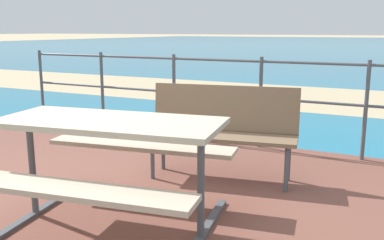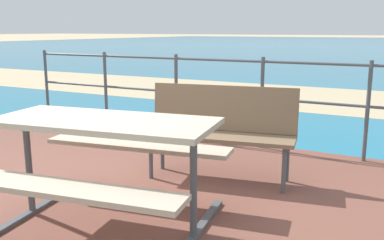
{
  "view_description": "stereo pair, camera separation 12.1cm",
  "coord_description": "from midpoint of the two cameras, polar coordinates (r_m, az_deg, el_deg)",
  "views": [
    {
      "loc": [
        2.14,
        -2.44,
        1.46
      ],
      "look_at": [
        0.1,
        1.63,
        0.51
      ],
      "focal_mm": 40.24,
      "sensor_mm": 36.0,
      "label": 1
    },
    {
      "loc": [
        2.24,
        -2.38,
        1.46
      ],
      "look_at": [
        0.1,
        1.63,
        0.51
      ],
      "focal_mm": 40.24,
      "sensor_mm": 36.0,
      "label": 2
    }
  ],
  "objects": [
    {
      "name": "ground_plane",
      "position": [
        3.57,
        -14.59,
        -12.72
      ],
      "size": [
        240.0,
        240.0,
        0.0
      ],
      "primitive_type": "plane",
      "color": "tan"
    },
    {
      "name": "patio_paving",
      "position": [
        3.56,
        -14.61,
        -12.28
      ],
      "size": [
        6.4,
        5.2,
        0.06
      ],
      "primitive_type": "cube",
      "color": "brown",
      "rests_on": "ground"
    },
    {
      "name": "sea_water",
      "position": [
        42.49,
        23.98,
        8.92
      ],
      "size": [
        90.0,
        90.0,
        0.01
      ],
      "primitive_type": "cube",
      "color": "teal",
      "rests_on": "ground"
    },
    {
      "name": "beach_strip",
      "position": [
        9.79,
        13.43,
        3.01
      ],
      "size": [
        54.03,
        4.05,
        0.01
      ],
      "primitive_type": "cube",
      "rotation": [
        0.0,
        0.0,
        0.01
      ],
      "color": "tan",
      "rests_on": "ground"
    },
    {
      "name": "picnic_table",
      "position": [
        3.08,
        -11.92,
        -3.49
      ],
      "size": [
        1.76,
        1.54,
        0.8
      ],
      "rotation": [
        0.0,
        0.0,
        0.16
      ],
      "color": "#BCAD93",
      "rests_on": "patio_paving"
    },
    {
      "name": "park_bench",
      "position": [
        4.09,
        3.2,
        -0.57
      ],
      "size": [
        1.46,
        0.66,
        0.88
      ],
      "rotation": [
        0.0,
        0.0,
        0.18
      ],
      "color": "#7A6047",
      "rests_on": "patio_paving"
    },
    {
      "name": "railing_fence",
      "position": [
        5.4,
        2.45,
        4.17
      ],
      "size": [
        5.94,
        0.04,
        1.09
      ],
      "color": "#4C5156",
      "rests_on": "patio_paving"
    }
  ]
}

